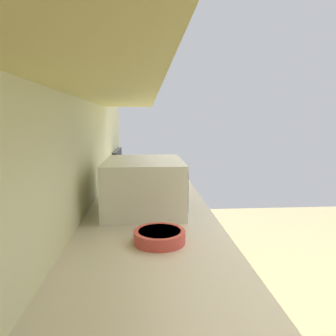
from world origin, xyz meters
The scene contains 6 objects.
wall_back centered at (0.00, 1.46, 1.38)m, with size 3.80×0.12×2.77m, color beige.
counter_run centered at (-0.37, 1.09, 0.45)m, with size 2.94×0.65×0.89m.
upper_cabinets centered at (-0.37, 1.23, 1.75)m, with size 2.23×0.35×0.60m.
oven_range centered at (1.41, 1.10, 0.46)m, with size 0.64×0.62×1.07m.
microwave centered at (-0.03, 1.11, 1.02)m, with size 0.50×0.40×0.26m.
bowl centered at (-0.48, 1.05, 0.92)m, with size 0.20×0.20×0.05m.
Camera 1 is at (-1.59, 1.10, 1.35)m, focal length 32.80 mm.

